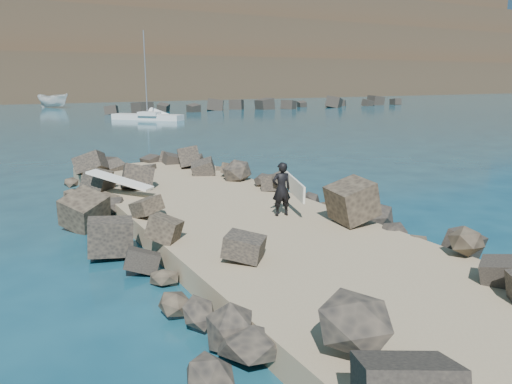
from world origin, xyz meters
TOP-DOWN VIEW (x-y plane):
  - ground at (0.00, 0.00)m, footprint 800.00×800.00m
  - jetty at (0.00, -2.00)m, footprint 6.00×26.00m
  - riprap_left at (-2.90, -1.50)m, footprint 2.60×22.00m
  - riprap_right at (2.90, -1.50)m, footprint 2.60×22.00m
  - breakwater_secondary at (35.00, 55.00)m, footprint 52.00×4.00m
  - headland at (10.00, 160.00)m, footprint 360.00×140.00m
  - surfboard_resting at (-2.52, 4.31)m, footprint 2.09×2.15m
  - boat_imported at (4.92, 75.61)m, footprint 5.53×6.08m
  - surfer_with_board at (1.10, -0.71)m, footprint 1.10×1.96m
  - sailboat_f at (37.05, 95.67)m, footprint 3.41×5.61m
  - sailboat_c at (10.73, 43.60)m, footprint 7.08×7.49m

SIDE VIEW (x-z plane):
  - ground at x=0.00m, z-range 0.00..0.00m
  - jetty at x=0.00m, z-range 0.00..0.60m
  - sailboat_c at x=10.73m, z-range -4.68..5.37m
  - sailboat_f at x=37.05m, z-range -3.11..3.80m
  - riprap_left at x=-2.90m, z-range 0.00..1.00m
  - riprap_right at x=2.90m, z-range 0.00..1.00m
  - breakwater_secondary at x=35.00m, z-range 0.00..1.20m
  - surfboard_resting at x=-2.52m, z-range 1.00..1.08m
  - boat_imported at x=4.92m, z-range 0.00..2.32m
  - surfer_with_board at x=1.10m, z-range 0.61..2.24m
  - headland at x=10.00m, z-range 0.00..32.00m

